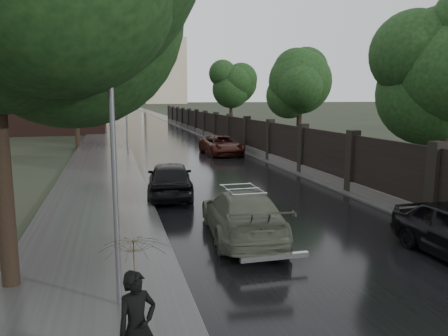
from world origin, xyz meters
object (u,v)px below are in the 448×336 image
Objects in this scene: lamp_post at (114,175)px; volga_sedan at (242,214)px; car_right_far at (221,145)px; pedestrian_umbrella at (135,267)px; tree_left_far at (75,83)px; tree_right_c at (231,90)px; hatchback_left at (170,179)px; traffic_light at (127,122)px; tree_right_b at (300,85)px.

volga_sedan is (3.60, 3.75, -1.97)m from lamp_post.
pedestrian_umbrella reaches higher than car_right_far.
tree_left_far is at bearing 70.38° from pedestrian_umbrella.
volga_sedan is 18.88m from car_right_far.
hatchback_left is at bearing -110.16° from tree_right_c.
pedestrian_umbrella is at bearing 87.01° from hatchback_left.
tree_left_far is 31.24m from pedestrian_umbrella.
volga_sedan is at bearing -104.98° from tree_right_c.
hatchback_left is 1.79× the size of pedestrian_umbrella.
traffic_light is 19.97m from volga_sedan.
pedestrian_umbrella is (-12.69, -40.92, -3.13)m from tree_right_c.
lamp_post is 1.02× the size of car_right_far.
lamp_post is 1.05× the size of volga_sedan.
tree_right_b is (15.50, -8.00, -0.29)m from tree_left_far.
pedestrian_umbrella is (-2.05, -11.94, 1.06)m from hatchback_left.
pedestrian_umbrella is at bearing -91.97° from traffic_light.
tree_left_far is 17.45m from tree_right_b.
volga_sedan is (6.20, -24.75, -4.54)m from tree_left_far.
tree_right_b is at bearing 36.21° from pedestrian_umbrella.
traffic_light is 1.60× the size of pedestrian_umbrella.
pedestrian_umbrella is at bearing -109.67° from car_right_far.
tree_right_c is at bearing -103.42° from hatchback_left.
tree_right_c is 42.96m from pedestrian_umbrella.
hatchback_left is 12.16m from pedestrian_umbrella.
traffic_light is at bearing -77.41° from volga_sedan.
traffic_light reaches higher than pedestrian_umbrella.
tree_right_b is 1.37× the size of lamp_post.
volga_sedan is at bearing -82.78° from traffic_light.
lamp_post is at bearing -92.68° from traffic_light.
tree_left_far is at bearing 95.21° from lamp_post.
pedestrian_umbrella is (-7.45, -24.61, 1.13)m from car_right_far.
car_right_far is at bearing -107.80° from tree_right_c.
tree_right_b reaches higher than volga_sedan.
car_right_far is (6.56, -1.30, -1.70)m from traffic_light.
volga_sedan is 5.93m from hatchback_left.
traffic_light is 6.90m from car_right_far.
pedestrian_umbrella is (2.81, -30.92, -3.42)m from tree_left_far.
traffic_light is at bearing -78.51° from hatchback_left.
traffic_light is at bearing -128.18° from tree_right_c.
tree_left_far is 25.92m from volga_sedan.
lamp_post is 9.97m from hatchback_left.
lamp_post reaches higher than traffic_light.
tree_left_far reaches higher than tree_right_c.
car_right_far is at bearing -97.05° from volga_sedan.
tree_right_b is at bearing -127.36° from hatchback_left.
car_right_far is (-5.24, 1.69, -4.25)m from tree_right_b.
tree_left_far is at bearing -147.17° from tree_right_c.
tree_right_b is 15.85m from hatchback_left.
tree_right_c is 19.26m from traffic_light.
volga_sedan is 0.97× the size of car_right_far.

